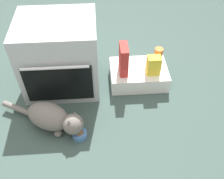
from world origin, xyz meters
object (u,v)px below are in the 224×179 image
object	(u,v)px
pantry_cabinet	(138,75)
cat	(53,118)
oven	(60,56)
snack_bag	(154,65)
cereal_box	(124,59)
food_bowl	(80,134)
sauce_jar	(158,55)

from	to	relation	value
pantry_cabinet	cat	size ratio (longest dim) A/B	0.76
oven	snack_bag	xyz separation A→B (m)	(0.82, -0.08, -0.09)
oven	cereal_box	world-z (taller)	oven
cat	cereal_box	xyz separation A→B (m)	(0.61, 0.47, 0.17)
food_bowl	cereal_box	distance (m)	0.75
sauce_jar	cat	bearing A→B (deg)	-147.69
pantry_cabinet	sauce_jar	distance (m)	0.26
snack_bag	cereal_box	bearing A→B (deg)	171.75
pantry_cabinet	cereal_box	size ratio (longest dim) A/B	1.90
pantry_cabinet	snack_bag	bearing A→B (deg)	-30.43
pantry_cabinet	cereal_box	world-z (taller)	cereal_box
food_bowl	snack_bag	bearing A→B (deg)	39.03
pantry_cabinet	oven	bearing A→B (deg)	178.69
food_bowl	cereal_box	size ratio (longest dim) A/B	0.43
cereal_box	snack_bag	world-z (taller)	cereal_box
food_bowl	snack_bag	distance (m)	0.88
cat	sauce_jar	bearing A→B (deg)	59.32
pantry_cabinet	cat	distance (m)	0.91
pantry_cabinet	food_bowl	distance (m)	0.82
oven	cat	size ratio (longest dim) A/B	0.95
food_bowl	cat	xyz separation A→B (m)	(-0.21, 0.11, 0.09)
cat	oven	bearing A→B (deg)	111.44
oven	snack_bag	world-z (taller)	oven
food_bowl	snack_bag	size ratio (longest dim) A/B	0.66
oven	snack_bag	bearing A→B (deg)	-5.77
pantry_cabinet	cereal_box	distance (m)	0.27
cereal_box	food_bowl	bearing A→B (deg)	-124.67
oven	food_bowl	xyz separation A→B (m)	(0.16, -0.62, -0.30)
food_bowl	sauce_jar	bearing A→B (deg)	43.52
cereal_box	snack_bag	xyz separation A→B (m)	(0.27, -0.04, -0.05)
pantry_cabinet	cat	world-z (taller)	cat
sauce_jar	food_bowl	bearing A→B (deg)	-136.48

